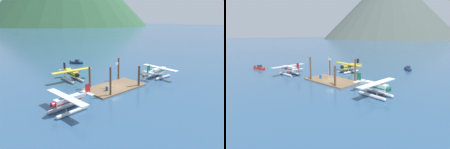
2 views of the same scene
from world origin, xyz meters
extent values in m
plane|color=#2D5175|center=(0.00, 0.00, 0.00)|extent=(1200.00, 1200.00, 0.00)
cube|color=brown|center=(0.00, 0.00, 0.15)|extent=(13.23, 7.26, 0.30)
cylinder|color=brown|center=(-4.26, -3.16, 2.97)|extent=(0.39, 0.39, 5.94)
cylinder|color=brown|center=(4.39, -3.14, 2.41)|extent=(0.49, 0.49, 4.83)
cylinder|color=brown|center=(-4.32, 3.49, 2.45)|extent=(0.44, 0.44, 4.90)
cylinder|color=brown|center=(4.60, 3.57, 2.84)|extent=(0.42, 0.42, 5.68)
cylinder|color=silver|center=(-0.44, -0.51, 3.11)|extent=(0.08, 0.08, 5.61)
cube|color=white|center=(0.01, -0.51, 5.56)|extent=(0.90, 0.03, 0.56)
sphere|color=gold|center=(-0.44, -0.51, 5.96)|extent=(0.10, 0.10, 0.10)
cylinder|color=#1E4C99|center=(-3.18, -0.86, 0.74)|extent=(0.58, 0.58, 0.88)
torus|color=#1E4C99|center=(-3.18, -0.86, 0.74)|extent=(0.62, 0.62, 0.04)
sphere|color=orange|center=(11.54, 1.08, 0.40)|extent=(0.81, 0.81, 0.81)
cylinder|color=#B7BABF|center=(-2.81, 11.05, 0.32)|extent=(1.13, 5.63, 0.64)
sphere|color=#B7BABF|center=(-3.06, 8.26, 0.32)|extent=(0.64, 0.64, 0.64)
cylinder|color=#B7BABF|center=(-5.30, 11.27, 0.32)|extent=(1.13, 5.63, 0.64)
sphere|color=#B7BABF|center=(-5.55, 8.48, 0.32)|extent=(0.64, 0.64, 0.64)
cylinder|color=#B7BABF|center=(-2.92, 9.85, 0.99)|extent=(0.10, 0.10, 0.70)
cylinder|color=#B7BABF|center=(-2.71, 12.24, 0.99)|extent=(0.10, 0.10, 0.70)
cylinder|color=#B7BABF|center=(-5.41, 10.07, 0.99)|extent=(0.10, 0.10, 0.70)
cylinder|color=#B7BABF|center=(-5.20, 12.46, 0.99)|extent=(0.10, 0.10, 0.70)
cube|color=yellow|center=(-4.06, 11.16, 1.94)|extent=(1.66, 4.89, 1.20)
cube|color=black|center=(-4.06, 11.16, 1.84)|extent=(1.67, 4.80, 0.24)
cube|color=#283347|center=(-4.15, 10.08, 2.27)|extent=(1.15, 1.19, 0.56)
cube|color=yellow|center=(-4.09, 10.86, 2.61)|extent=(10.48, 2.31, 0.14)
cylinder|color=black|center=(-1.89, 10.66, 2.27)|extent=(0.63, 0.13, 0.84)
cylinder|color=black|center=(-6.28, 11.05, 2.27)|extent=(0.63, 0.13, 0.84)
cylinder|color=black|center=(-4.30, 8.47, 1.94)|extent=(1.01, 0.68, 0.96)
cone|color=black|center=(-4.34, 8.02, 1.94)|extent=(0.39, 0.38, 0.36)
cube|color=yellow|center=(-3.77, 14.39, 2.04)|extent=(0.63, 2.23, 0.56)
cube|color=black|center=(-3.69, 15.29, 2.89)|extent=(0.21, 1.01, 1.90)
cube|color=yellow|center=(-3.70, 15.19, 2.14)|extent=(3.26, 1.08, 0.10)
cylinder|color=#B7BABF|center=(14.02, -0.66, 0.32)|extent=(5.63, 0.93, 0.64)
sphere|color=#B7BABF|center=(16.82, -0.80, 0.32)|extent=(0.64, 0.64, 0.64)
cylinder|color=#B7BABF|center=(13.89, -3.15, 0.32)|extent=(5.63, 0.93, 0.64)
sphere|color=#B7BABF|center=(16.69, -3.30, 0.32)|extent=(0.64, 0.64, 0.64)
cylinder|color=#B7BABF|center=(15.22, -0.72, 0.99)|extent=(0.10, 0.10, 0.70)
cylinder|color=#B7BABF|center=(12.82, -0.59, 0.99)|extent=(0.10, 0.10, 0.70)
cylinder|color=#B7BABF|center=(15.09, -3.22, 0.99)|extent=(0.10, 0.10, 0.70)
cylinder|color=#B7BABF|center=(12.69, -3.09, 0.99)|extent=(0.10, 0.10, 0.70)
cube|color=white|center=(13.96, -1.90, 1.94)|extent=(4.86, 1.49, 1.20)
cube|color=#196B47|center=(13.96, -1.90, 1.84)|extent=(4.76, 1.51, 0.24)
cube|color=#283347|center=(15.03, -1.96, 2.27)|extent=(1.15, 1.11, 0.56)
cube|color=white|center=(14.25, -1.92, 2.61)|extent=(1.95, 10.46, 0.14)
cylinder|color=#196B47|center=(14.37, 0.28, 2.27)|extent=(0.11, 0.63, 0.84)
cylinder|color=#196B47|center=(14.14, -4.12, 2.27)|extent=(0.11, 0.63, 0.84)
cylinder|color=#196B47|center=(16.65, -2.05, 1.94)|extent=(0.65, 0.99, 0.96)
cone|color=black|center=(17.10, -2.07, 1.94)|extent=(0.37, 0.38, 0.36)
cube|color=white|center=(10.71, -1.73, 2.04)|extent=(2.22, 0.56, 0.56)
cube|color=#196B47|center=(9.81, -1.69, 2.89)|extent=(1.00, 0.17, 1.90)
cube|color=white|center=(9.91, -1.69, 2.14)|extent=(0.97, 3.24, 0.10)
cylinder|color=#B7BABF|center=(-13.84, -4.65, 0.32)|extent=(5.62, 0.86, 0.64)
sphere|color=#B7BABF|center=(-16.64, -4.75, 0.32)|extent=(0.64, 0.64, 0.64)
cylinder|color=#B7BABF|center=(-13.94, -2.15, 0.32)|extent=(5.62, 0.86, 0.64)
sphere|color=#B7BABF|center=(-16.74, -2.26, 0.32)|extent=(0.64, 0.64, 0.64)
cylinder|color=#B7BABF|center=(-15.04, -4.69, 0.99)|extent=(0.10, 0.10, 0.70)
cylinder|color=#B7BABF|center=(-12.64, -4.60, 0.99)|extent=(0.10, 0.10, 0.70)
cylinder|color=#B7BABF|center=(-15.14, -2.19, 0.99)|extent=(0.10, 0.10, 0.70)
cylinder|color=#B7BABF|center=(-12.74, -2.10, 0.99)|extent=(0.10, 0.10, 0.70)
cube|color=silver|center=(-13.89, -3.40, 1.94)|extent=(4.84, 1.43, 1.20)
cube|color=#B21E1E|center=(-13.89, -3.40, 1.84)|extent=(4.75, 1.44, 0.24)
cube|color=#283347|center=(-14.97, -3.44, 2.27)|extent=(1.14, 1.10, 0.56)
cube|color=silver|center=(-14.19, -3.41, 2.61)|extent=(1.80, 10.45, 0.14)
cylinder|color=#B21E1E|center=(-14.11, -5.61, 2.27)|extent=(0.10, 0.62, 0.84)
cylinder|color=#B21E1E|center=(-14.28, -1.21, 2.27)|extent=(0.10, 0.62, 0.84)
cylinder|color=#B21E1E|center=(-16.59, -3.50, 1.94)|extent=(0.64, 0.98, 0.96)
cone|color=black|center=(-17.04, -3.52, 1.94)|extent=(0.36, 0.37, 0.36)
cube|color=silver|center=(-10.64, -3.27, 2.04)|extent=(2.22, 0.53, 0.56)
cube|color=#B21E1E|center=(-9.75, -3.23, 2.89)|extent=(1.00, 0.16, 1.90)
cube|color=silver|center=(-9.85, -3.24, 2.14)|extent=(0.92, 3.23, 0.10)
cube|color=navy|center=(7.66, 27.26, 0.35)|extent=(3.58, 4.32, 0.70)
sphere|color=navy|center=(8.83, 25.51, 0.35)|extent=(0.70, 0.70, 0.70)
cube|color=#283347|center=(7.83, 27.01, 1.10)|extent=(1.58, 1.61, 0.80)
cube|color=black|center=(6.40, 29.15, 0.60)|extent=(0.48, 0.47, 0.80)
camera|label=1|loc=(-29.30, -30.59, 14.68)|focal=32.13mm
camera|label=2|loc=(31.57, -30.33, 11.41)|focal=29.02mm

